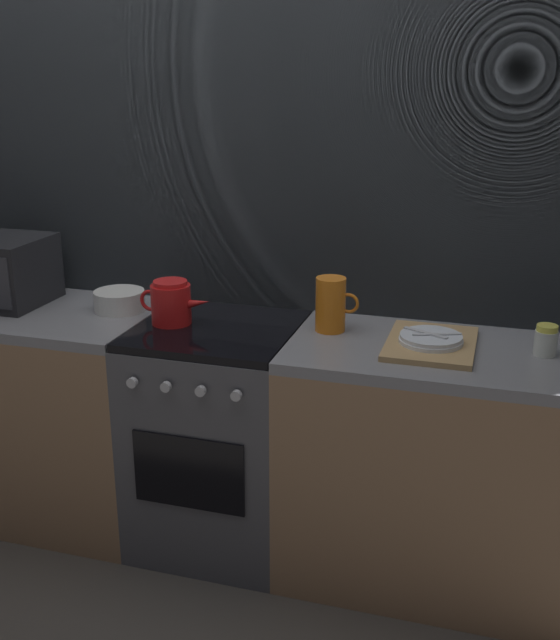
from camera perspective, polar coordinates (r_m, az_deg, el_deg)
name	(u,v)px	position (r m, az deg, el deg)	size (l,w,h in m)	color
ground_plane	(222,534)	(3.25, -4.37, -15.71)	(8.00, 8.00, 0.00)	#47423D
back_wall	(244,231)	(3.06, -2.74, 6.70)	(3.60, 0.05, 2.40)	gray
counter_left	(21,407)	(3.42, -18.86, -6.22)	(1.20, 0.60, 0.90)	#997251
stove_unit	(219,436)	(3.02, -4.58, -8.63)	(0.60, 0.63, 0.90)	#4C4C51
counter_right	(453,468)	(2.85, 12.88, -10.78)	(1.20, 0.60, 0.90)	#997251
kettle	(171,303)	(2.88, -8.15, 1.29)	(0.28, 0.15, 0.17)	red
mixing_bowl	(119,301)	(3.08, -11.94, 1.44)	(0.20, 0.20, 0.08)	silver
pitcher	(331,304)	(2.77, 3.85, 1.18)	(0.16, 0.11, 0.20)	orange
dish_pile	(431,342)	(2.67, 11.24, -1.63)	(0.30, 0.40, 0.06)	tan
spice_jar	(546,340)	(2.69, 19.31, -1.46)	(0.08, 0.08, 0.10)	silver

